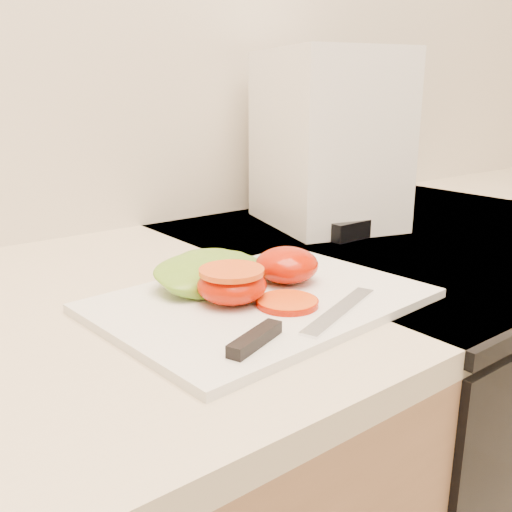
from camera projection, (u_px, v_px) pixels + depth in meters
stove at (405, 459)px, 1.13m from camera, size 0.76×0.66×0.93m
cutting_board at (261, 300)px, 0.64m from camera, size 0.37×0.28×0.01m
tomato_half_dome at (287, 265)px, 0.69m from camera, size 0.08×0.08×0.04m
tomato_half_cut at (232, 284)px, 0.62m from camera, size 0.08×0.08×0.04m
tomato_slice_0 at (287, 302)px, 0.61m from camera, size 0.07×0.07×0.01m
lettuce_leaf_0 at (211, 272)px, 0.68m from camera, size 0.18×0.15×0.03m
lettuce_leaf_1 at (236, 266)px, 0.71m from camera, size 0.13×0.12×0.02m
knife at (291, 327)px, 0.55m from camera, size 0.23×0.07×0.01m
appliance at (327, 139)px, 1.00m from camera, size 0.26×0.30×0.30m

